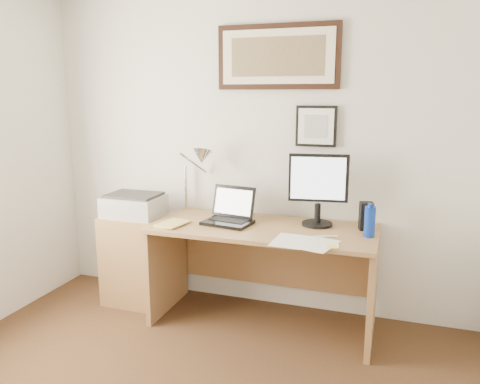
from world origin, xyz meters
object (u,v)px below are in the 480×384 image
at_px(book, 164,222).
at_px(laptop, 230,215).
at_px(water_bottle, 370,222).
at_px(printer, 134,205).
at_px(desk, 266,254).
at_px(side_cabinet, 138,259).
at_px(lcd_monitor, 318,186).

xyz_separation_m(book, laptop, (0.45, 0.18, 0.05)).
height_order(water_bottle, printer, water_bottle).
height_order(water_bottle, laptop, laptop).
distance_m(water_bottle, desk, 0.81).
relative_size(side_cabinet, water_bottle, 3.53).
bearing_deg(lcd_monitor, printer, -175.61).
distance_m(side_cabinet, desk, 1.08).
bearing_deg(desk, side_cabinet, -178.11).
relative_size(lcd_monitor, printer, 1.18).
xyz_separation_m(desk, lcd_monitor, (0.36, 0.06, 0.53)).
relative_size(desk, printer, 3.64).
relative_size(water_bottle, printer, 0.47).
bearing_deg(printer, lcd_monitor, 4.39).
height_order(book, printer, printer).
height_order(book, lcd_monitor, lcd_monitor).
relative_size(laptop, printer, 0.84).
bearing_deg(book, desk, 18.22).
relative_size(book, printer, 0.53).
bearing_deg(printer, book, -27.82).
bearing_deg(side_cabinet, laptop, -1.52).
distance_m(book, printer, 0.41).
relative_size(side_cabinet, desk, 0.46).
distance_m(book, lcd_monitor, 1.15).
bearing_deg(laptop, printer, 179.25).
xyz_separation_m(book, desk, (0.72, 0.24, -0.24)).
bearing_deg(side_cabinet, printer, -129.24).
distance_m(book, laptop, 0.49).
height_order(water_bottle, lcd_monitor, lcd_monitor).
relative_size(water_bottle, book, 0.89).
distance_m(side_cabinet, book, 0.57).
bearing_deg(side_cabinet, desk, 1.89).
bearing_deg(water_bottle, desk, 172.84).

